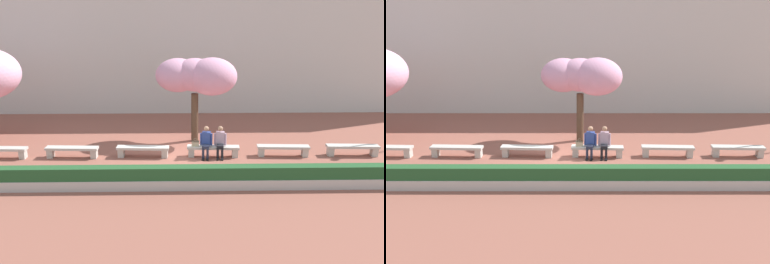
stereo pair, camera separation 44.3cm
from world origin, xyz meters
TOP-DOWN VIEW (x-y plane):
  - ground_plane at (0.00, 0.00)m, footprint 100.00×100.00m
  - building_facade at (0.00, 9.37)m, footprint 33.12×4.00m
  - stone_bench_west_end at (-7.21, 0.00)m, footprint 2.15×0.53m
  - stone_bench_near_west at (-4.33, 0.00)m, footprint 2.15×0.53m
  - stone_bench_center at (-1.44, 0.00)m, footprint 2.15×0.53m
  - stone_bench_near_east at (1.44, 0.00)m, footprint 2.15×0.53m
  - stone_bench_east_end at (4.33, 0.00)m, footprint 2.15×0.53m
  - stone_bench_far_east at (7.21, 0.00)m, footprint 2.15×0.53m
  - person_seated_left at (1.15, -0.05)m, footprint 0.51×0.72m
  - person_seated_right at (1.72, -0.05)m, footprint 0.51×0.71m
  - handbag at (0.71, 0.00)m, footprint 0.30×0.15m
  - cherry_tree_main at (0.79, 2.18)m, footprint 3.59×2.40m
  - planter_hedge_foreground at (0.00, -3.23)m, footprint 21.49×0.50m

SIDE VIEW (x-z plane):
  - ground_plane at x=0.00m, z-range 0.00..0.00m
  - stone_bench_west_end at x=-7.21m, z-range 0.09..0.54m
  - stone_bench_near_west at x=-4.33m, z-range 0.09..0.54m
  - stone_bench_center at x=-1.44m, z-range 0.09..0.54m
  - stone_bench_near_east at x=1.44m, z-range 0.09..0.54m
  - stone_bench_east_end at x=4.33m, z-range 0.09..0.54m
  - stone_bench_far_east at x=7.21m, z-range 0.09..0.54m
  - planter_hedge_foreground at x=0.00m, z-range -0.01..0.79m
  - handbag at x=0.71m, z-range 0.41..0.75m
  - person_seated_left at x=1.15m, z-range 0.05..1.34m
  - person_seated_right at x=1.72m, z-range 0.05..1.34m
  - cherry_tree_main at x=0.79m, z-range 1.07..4.89m
  - building_facade at x=0.00m, z-range 0.00..10.14m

